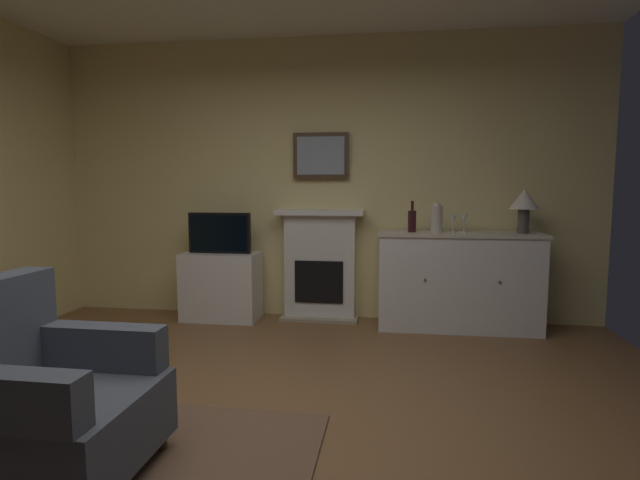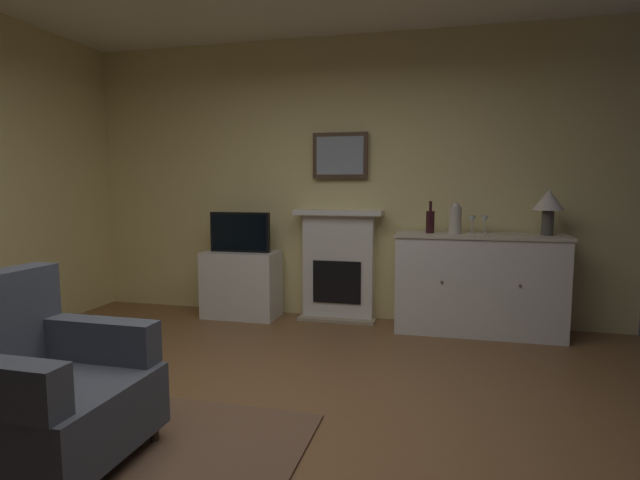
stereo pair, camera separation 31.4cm
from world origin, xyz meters
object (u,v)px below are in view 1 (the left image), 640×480
Objects in this scene: wine_bottle at (412,221)px; sideboard_cabinet at (458,281)px; tv_cabinet at (222,286)px; fireplace_unit at (320,265)px; wine_glass_left at (453,220)px; armchair at (41,400)px; table_lamp at (524,202)px; framed_picture at (321,156)px; wine_glass_center at (464,219)px; vase_decorative at (436,217)px; tv_set at (220,233)px.

sideboard_cabinet is at bearing 3.20° from wine_bottle.
wine_bottle is 0.39× the size of tv_cabinet.
fireplace_unit is at bearing 167.25° from wine_bottle.
sideboard_cabinet is 9.02× the size of wine_glass_left.
wine_glass_left is 3.50m from armchair.
wine_bottle is (-0.99, -0.02, -0.17)m from table_lamp.
framed_picture is 1.63m from tv_cabinet.
framed_picture is at bearing 171.73° from wine_glass_center.
framed_picture is at bearing 173.26° from table_lamp.
armchair is (-2.72, -2.79, -0.81)m from table_lamp.
fireplace_unit reaches higher than wine_glass_left.
armchair is (-1.94, -2.74, -0.67)m from vase_decorative.
wine_glass_center is 0.18× the size of armchair.
framed_picture is at bearing 164.52° from wine_bottle.
wine_glass_left is 0.13m from wine_glass_center.
wine_glass_center is 2.44m from tv_cabinet.
wine_glass_left and tv_set have the same top height.
wine_bottle is (-0.44, -0.02, 0.56)m from sideboard_cabinet.
wine_bottle is 0.48m from wine_glass_center.
tv_cabinet is at bearing 178.21° from vase_decorative.
wine_glass_left is (-0.07, -0.05, 0.57)m from sideboard_cabinet.
tv_set is at bearing 178.85° from vase_decorative.
sideboard_cabinet reaches higher than tv_cabinet.
table_lamp is 1.42× the size of vase_decorative.
armchair is at bearing -127.79° from sideboard_cabinet.
armchair reaches higher than tv_cabinet.
wine_bottle is at bearing -12.75° from fireplace_unit.
wine_glass_left is (0.36, -0.03, 0.01)m from wine_bottle.
vase_decorative is at bearing -1.79° from tv_cabinet.
table_lamp reaches higher than vase_decorative.
framed_picture is at bearing 74.54° from armchair.
wine_glass_left is at bearing 52.66° from armchair.
table_lamp is 2.88m from tv_set.
wine_bottle is (0.89, -0.25, -0.62)m from framed_picture.
table_lamp is at bearing -6.74° from framed_picture.
tv_cabinet is at bearing -179.78° from wine_glass_center.
tv_set is at bearing -166.69° from framed_picture.
table_lamp reaches higher than fireplace_unit.
wine_bottle is at bearing -1.21° from tv_cabinet.
wine_glass_left is (1.26, -0.23, 0.48)m from fireplace_unit.
sideboard_cabinet is at bearing 34.45° from wine_glass_left.
framed_picture is 1.11m from wine_bottle.
tv_set reaches higher than sideboard_cabinet.
wine_bottle is at bearing -0.50° from tv_set.
tv_set is at bearing -179.22° from wine_glass_center.
tv_set is at bearing 179.50° from wine_bottle.
vase_decorative is (1.11, -0.27, -0.58)m from framed_picture.
fireplace_unit reaches higher than tv_set.
sideboard_cabinet is 2.34m from tv_set.
fireplace_unit is 1.77× the size of tv_set.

